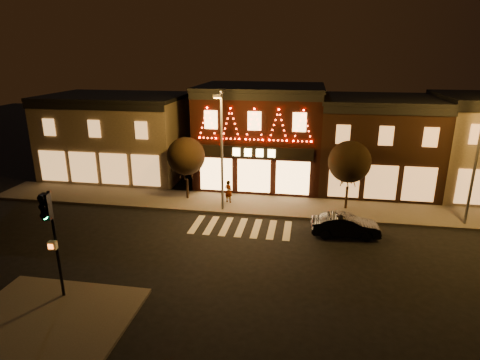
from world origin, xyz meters
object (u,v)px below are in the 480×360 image
(dark_sedan, at_px, (345,226))
(pedestrian, at_px, (229,191))
(traffic_signal_near, at_px, (51,225))
(streetlamp_mid, at_px, (221,143))

(dark_sedan, relative_size, pedestrian, 2.46)
(traffic_signal_near, xyz_separation_m, streetlamp_mid, (5.07, 11.69, 1.28))
(streetlamp_mid, relative_size, dark_sedan, 2.00)
(streetlamp_mid, xyz_separation_m, dark_sedan, (8.32, -2.49, -4.35))
(dark_sedan, bearing_deg, pedestrian, 59.44)
(streetlamp_mid, xyz_separation_m, pedestrian, (0.13, 1.69, -4.04))
(traffic_signal_near, relative_size, streetlamp_mid, 0.61)
(streetlamp_mid, relative_size, pedestrian, 4.91)
(traffic_signal_near, xyz_separation_m, pedestrian, (5.21, 13.38, -2.76))
(pedestrian, bearing_deg, dark_sedan, 177.38)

